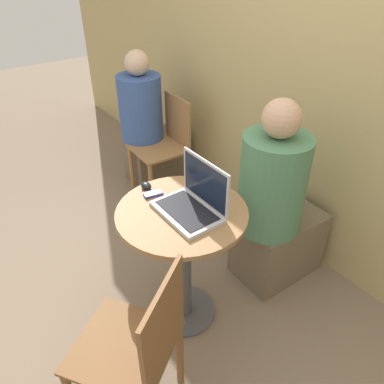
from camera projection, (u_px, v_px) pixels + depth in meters
The scene contains 10 objects.
ground_plane at pixel (184, 311), 2.26m from camera, with size 12.00×12.00×0.00m, color #7F6B56.
back_wall at pixel (335, 64), 2.06m from camera, with size 7.00×0.05×2.60m.
round_table at pixel (182, 246), 1.97m from camera, with size 0.66×0.66×0.76m.
laptop at pixel (193, 201), 1.81m from camera, with size 0.35×0.23×0.26m.
cell_phone at pixel (153, 194), 1.95m from camera, with size 0.07×0.11×0.02m.
computer_mouse at pixel (146, 186), 1.99m from camera, with size 0.07×0.05×0.04m.
chair_empty at pixel (138, 350), 1.54m from camera, with size 0.56×0.56×0.87m.
person_seated at pixel (275, 212), 2.25m from camera, with size 0.38×0.59×1.23m.
chair_background at pixel (165, 146), 3.10m from camera, with size 0.42×0.42×0.84m.
person_background at pixel (149, 132), 3.24m from camera, with size 0.37×0.56×1.18m.
Camera 1 is at (1.21, -0.84, 1.87)m, focal length 35.00 mm.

